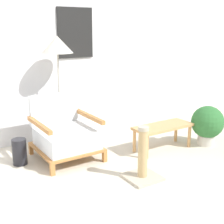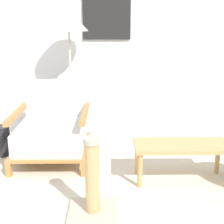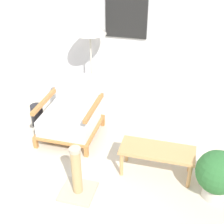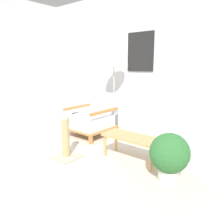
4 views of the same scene
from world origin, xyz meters
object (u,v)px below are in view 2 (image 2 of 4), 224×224
object	(u,v)px
vase	(2,141)
floor_lamp	(69,25)
coffee_table	(182,149)
scratching_post	(92,189)
armchair	(52,130)

from	to	relation	value
vase	floor_lamp	bearing A→B (deg)	27.69
coffee_table	vase	world-z (taller)	coffee_table
floor_lamp	scratching_post	bearing A→B (deg)	-78.38
coffee_table	scratching_post	world-z (taller)	scratching_post
coffee_table	vase	size ratio (longest dim) A/B	2.60
armchair	coffee_table	xyz separation A→B (m)	(1.23, -0.49, -0.01)
armchair	floor_lamp	distance (m)	1.16
floor_lamp	vase	bearing A→B (deg)	-152.31
coffee_table	vase	bearing A→B (deg)	162.01
vase	coffee_table	bearing A→B (deg)	-17.99
armchair	vase	bearing A→B (deg)	170.25
coffee_table	armchair	bearing A→B (deg)	158.46
floor_lamp	scratching_post	size ratio (longest dim) A/B	2.52
coffee_table	vase	xyz separation A→B (m)	(-1.79, 0.58, -0.13)
vase	scratching_post	bearing A→B (deg)	-47.52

